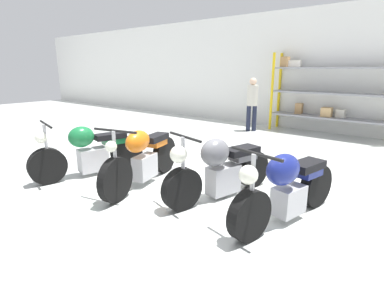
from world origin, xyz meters
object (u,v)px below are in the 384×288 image
motorcycle_blue (287,187)px  motorcycle_green (90,152)px  shelving_rack (328,93)px  motorcycle_grey (220,168)px  motorcycle_orange (143,157)px  person_browsing (252,100)px

motorcycle_blue → motorcycle_green: bearing=-68.3°
shelving_rack → motorcycle_grey: shelving_rack is taller
motorcycle_orange → motorcycle_grey: size_ratio=1.04×
shelving_rack → person_browsing: shelving_rack is taller
motorcycle_green → person_browsing: size_ratio=1.25×
motorcycle_green → motorcycle_grey: (2.35, 0.64, 0.03)m
motorcycle_grey → person_browsing: person_browsing is taller
motorcycle_green → person_browsing: 5.37m
motorcycle_green → motorcycle_orange: (1.10, 0.26, 0.05)m
motorcycle_blue → person_browsing: bearing=-135.1°
motorcycle_orange → motorcycle_blue: 2.30m
motorcycle_blue → person_browsing: size_ratio=1.22×
motorcycle_blue → motorcycle_grey: bearing=-82.8°
motorcycle_orange → person_browsing: (-0.73, 5.07, 0.46)m
motorcycle_orange → motorcycle_grey: bearing=92.4°
motorcycle_green → person_browsing: person_browsing is taller
motorcycle_blue → person_browsing: person_browsing is taller
person_browsing → shelving_rack: bearing=-104.8°
motorcycle_orange → person_browsing: size_ratio=1.27×
motorcycle_green → motorcycle_blue: (3.39, 0.54, 0.03)m
motorcycle_orange → person_browsing: 5.14m
motorcycle_orange → person_browsing: bearing=173.8°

